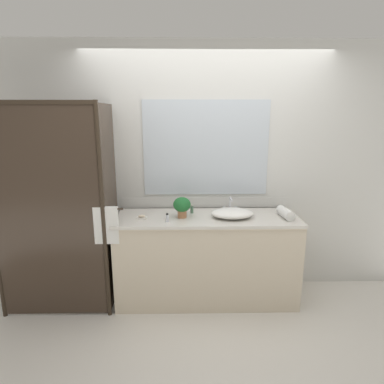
{
  "coord_description": "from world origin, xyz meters",
  "views": [
    {
      "loc": [
        -0.21,
        -3.03,
        1.89
      ],
      "look_at": [
        -0.15,
        0.0,
        1.15
      ],
      "focal_mm": 30.14,
      "sensor_mm": 36.0,
      "label": 1
    }
  ],
  "objects_px": {
    "rolled_towel_near_edge": "(285,213)",
    "amenity_bottle_body_wash": "(192,209)",
    "potted_plant": "(182,206)",
    "soap_dish": "(142,217)",
    "sink_basin": "(232,213)",
    "faucet": "(230,207)",
    "amenity_bottle_conditioner": "(167,218)"
  },
  "relations": [
    {
      "from": "sink_basin",
      "to": "faucet",
      "type": "distance_m",
      "value": 0.16
    },
    {
      "from": "soap_dish",
      "to": "amenity_bottle_conditioner",
      "type": "bearing_deg",
      "value": -22.8
    },
    {
      "from": "sink_basin",
      "to": "amenity_bottle_body_wash",
      "type": "bearing_deg",
      "value": 159.06
    },
    {
      "from": "rolled_towel_near_edge",
      "to": "potted_plant",
      "type": "bearing_deg",
      "value": 178.48
    },
    {
      "from": "potted_plant",
      "to": "soap_dish",
      "type": "height_order",
      "value": "potted_plant"
    },
    {
      "from": "sink_basin",
      "to": "rolled_towel_near_edge",
      "type": "relative_size",
      "value": 1.74
    },
    {
      "from": "potted_plant",
      "to": "amenity_bottle_conditioner",
      "type": "xyz_separation_m",
      "value": [
        -0.14,
        -0.13,
        -0.08
      ]
    },
    {
      "from": "sink_basin",
      "to": "faucet",
      "type": "xyz_separation_m",
      "value": [
        0.0,
        0.16,
        0.01
      ]
    },
    {
      "from": "potted_plant",
      "to": "rolled_towel_near_edge",
      "type": "height_order",
      "value": "potted_plant"
    },
    {
      "from": "potted_plant",
      "to": "rolled_towel_near_edge",
      "type": "bearing_deg",
      "value": -1.52
    },
    {
      "from": "faucet",
      "to": "soap_dish",
      "type": "height_order",
      "value": "faucet"
    },
    {
      "from": "sink_basin",
      "to": "amenity_bottle_conditioner",
      "type": "height_order",
      "value": "sink_basin"
    },
    {
      "from": "soap_dish",
      "to": "rolled_towel_near_edge",
      "type": "height_order",
      "value": "rolled_towel_near_edge"
    },
    {
      "from": "soap_dish",
      "to": "amenity_bottle_body_wash",
      "type": "height_order",
      "value": "amenity_bottle_body_wash"
    },
    {
      "from": "potted_plant",
      "to": "amenity_bottle_body_wash",
      "type": "distance_m",
      "value": 0.19
    },
    {
      "from": "sink_basin",
      "to": "amenity_bottle_body_wash",
      "type": "distance_m",
      "value": 0.42
    },
    {
      "from": "rolled_towel_near_edge",
      "to": "amenity_bottle_body_wash",
      "type": "bearing_deg",
      "value": 169.76
    },
    {
      "from": "amenity_bottle_body_wash",
      "to": "rolled_towel_near_edge",
      "type": "xyz_separation_m",
      "value": [
        0.91,
        -0.16,
        0.0
      ]
    },
    {
      "from": "potted_plant",
      "to": "amenity_bottle_conditioner",
      "type": "relative_size",
      "value": 2.44
    },
    {
      "from": "amenity_bottle_conditioner",
      "to": "rolled_towel_near_edge",
      "type": "relative_size",
      "value": 0.34
    },
    {
      "from": "amenity_bottle_conditioner",
      "to": "rolled_towel_near_edge",
      "type": "distance_m",
      "value": 1.15
    },
    {
      "from": "soap_dish",
      "to": "amenity_bottle_conditioner",
      "type": "height_order",
      "value": "amenity_bottle_conditioner"
    },
    {
      "from": "potted_plant",
      "to": "amenity_bottle_body_wash",
      "type": "relative_size",
      "value": 2.21
    },
    {
      "from": "faucet",
      "to": "rolled_towel_near_edge",
      "type": "distance_m",
      "value": 0.55
    },
    {
      "from": "potted_plant",
      "to": "amenity_bottle_conditioner",
      "type": "height_order",
      "value": "potted_plant"
    },
    {
      "from": "amenity_bottle_body_wash",
      "to": "amenity_bottle_conditioner",
      "type": "bearing_deg",
      "value": -131.03
    },
    {
      "from": "rolled_towel_near_edge",
      "to": "amenity_bottle_conditioner",
      "type": "bearing_deg",
      "value": -174.66
    },
    {
      "from": "sink_basin",
      "to": "potted_plant",
      "type": "bearing_deg",
      "value": 178.58
    },
    {
      "from": "soap_dish",
      "to": "faucet",
      "type": "bearing_deg",
      "value": 11.46
    },
    {
      "from": "rolled_towel_near_edge",
      "to": "soap_dish",
      "type": "bearing_deg",
      "value": -179.97
    },
    {
      "from": "faucet",
      "to": "amenity_bottle_conditioner",
      "type": "height_order",
      "value": "faucet"
    },
    {
      "from": "amenity_bottle_conditioner",
      "to": "rolled_towel_near_edge",
      "type": "height_order",
      "value": "rolled_towel_near_edge"
    }
  ]
}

